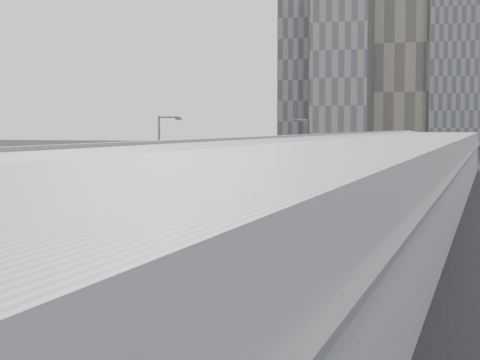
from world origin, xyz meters
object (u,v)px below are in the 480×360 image
at_px(bus_5, 315,181).
at_px(shipping_container, 324,168).
at_px(street_lamp_near, 161,161).
at_px(bus_4, 279,192).
at_px(street_lamp_far, 294,147).
at_px(bus_3, 246,204).
at_px(bus_2, 194,220).
at_px(bus_6, 342,174).
at_px(bus_1, 83,252).
at_px(suv, 341,166).

relative_size(bus_5, shipping_container, 1.95).
distance_m(bus_5, street_lamp_near, 32.10).
distance_m(bus_4, street_lamp_far, 29.37).
distance_m(street_lamp_near, street_lamp_far, 43.43).
distance_m(bus_3, bus_5, 29.96).
distance_m(street_lamp_near, shipping_container, 67.78).
height_order(bus_3, bus_5, bus_3).
relative_size(bus_2, bus_4, 1.08).
xyz_separation_m(bus_6, shipping_container, (-7.18, 23.15, -0.40)).
bearing_deg(bus_2, street_lamp_near, 128.10).
height_order(bus_1, bus_5, bus_1).
xyz_separation_m(bus_5, street_lamp_near, (-6.00, -31.33, 3.53)).
bearing_deg(bus_4, bus_5, 90.21).
xyz_separation_m(bus_1, street_lamp_far, (-6.01, 68.68, 3.42)).
distance_m(bus_1, bus_6, 69.78).
distance_m(bus_4, bus_5, 16.55).
bearing_deg(bus_4, suv, 95.55).
bearing_deg(bus_5, suv, 101.10).
height_order(bus_2, street_lamp_far, street_lamp_far).
distance_m(shipping_container, suv, 15.00).
bearing_deg(street_lamp_far, bus_5, -65.81).
bearing_deg(bus_1, suv, 98.14).
xyz_separation_m(bus_6, suv, (-7.12, 38.14, -0.86)).
bearing_deg(street_lamp_far, bus_3, -81.62).
height_order(street_lamp_near, street_lamp_far, street_lamp_far).
bearing_deg(bus_4, bus_2, -88.02).
bearing_deg(shipping_container, bus_6, -69.38).
bearing_deg(bus_6, bus_3, -93.16).
distance_m(bus_1, suv, 108.14).
bearing_deg(bus_1, shipping_container, 98.76).
height_order(bus_2, bus_5, bus_2).
bearing_deg(street_lamp_near, bus_3, 11.57).
bearing_deg(street_lamp_near, bus_6, 81.27).
relative_size(bus_5, suv, 2.41).
relative_size(bus_2, street_lamp_far, 1.51).
bearing_deg(bus_2, shipping_container, 100.23).
height_order(bus_1, shipping_container, bus_1).
height_order(bus_1, bus_4, bus_1).
bearing_deg(bus_4, street_lamp_near, -111.75).
height_order(bus_4, shipping_container, bus_4).
bearing_deg(street_lamp_near, shipping_container, 90.29).
bearing_deg(bus_3, bus_5, 93.94).
relative_size(bus_5, street_lamp_near, 1.42).
bearing_deg(bus_5, bus_2, -84.88).
height_order(bus_5, street_lamp_far, street_lamp_far).
xyz_separation_m(bus_3, bus_5, (-0.76, 29.95, -0.07)).
bearing_deg(street_lamp_far, bus_6, 9.97).
bearing_deg(bus_6, bus_4, -94.71).
distance_m(bus_2, shipping_container, 78.33).
bearing_deg(bus_6, bus_1, -93.28).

